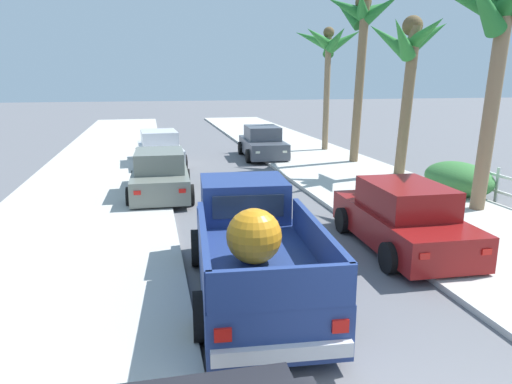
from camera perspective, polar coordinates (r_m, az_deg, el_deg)
sidewalk_left at (r=15.75m, az=-19.68°, el=-0.94°), size 5.10×60.00×0.12m
sidewalk_right at (r=17.38m, az=13.73°, el=0.79°), size 5.10×60.00×0.12m
curb_left at (r=15.64m, az=-15.50°, el=-0.77°), size 0.16×60.00×0.10m
curb_right at (r=16.91m, az=10.22°, el=0.58°), size 0.16×60.00×0.10m
pickup_truck at (r=8.56m, az=-0.43°, el=-6.88°), size 2.50×5.34×1.87m
car_left_near at (r=15.74m, az=-11.53°, el=2.02°), size 2.13×4.30×1.54m
car_right_near at (r=21.51m, az=-11.59°, el=5.09°), size 2.20×4.33×1.54m
car_right_mid at (r=11.19m, az=17.33°, el=-3.07°), size 2.15×4.31×1.54m
car_left_far at (r=23.06m, az=0.80°, el=5.93°), size 2.18×4.33×1.54m
palm_tree_right_fore at (r=18.88m, az=18.16°, el=15.87°), size 3.05×3.55×6.03m
palm_tree_left_mid at (r=25.24m, az=8.66°, el=16.86°), size 3.38×3.28×6.41m
palm_tree_right_mid at (r=21.58m, az=12.85°, el=19.02°), size 3.22×3.47×7.27m
palm_tree_left_back at (r=14.57m, az=27.27°, el=18.60°), size 3.61×3.53×6.66m
hedge_bush at (r=17.03m, az=23.31°, el=1.49°), size 1.80×2.80×1.10m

